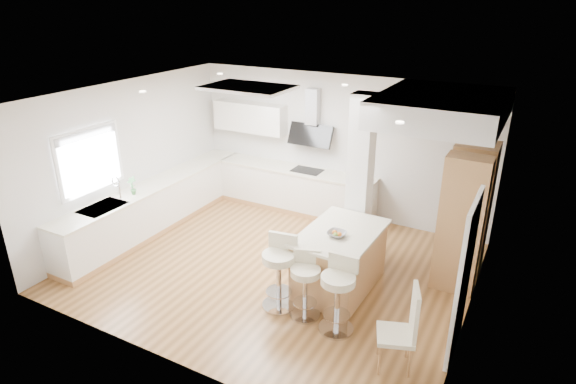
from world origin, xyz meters
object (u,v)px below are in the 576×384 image
Objects in this scene: peninsula at (340,259)px; dining_chair at (405,326)px; bar_stool_c at (338,291)px; bar_stool_a at (279,268)px; bar_stool_b at (306,282)px.

peninsula is 1.82m from dining_chair.
bar_stool_c is at bearing 143.44° from dining_chair.
peninsula is 1.43× the size of dining_chair.
bar_stool_a reaches higher than bar_stool_c.
peninsula is 1.49× the size of bar_stool_c.
bar_stool_c is 1.00m from dining_chair.
bar_stool_c is at bearing -14.22° from bar_stool_a.
bar_stool_c reaches higher than peninsula.
bar_stool_a is at bearing 172.56° from bar_stool_c.
bar_stool_a is 0.43m from bar_stool_b.
dining_chair reaches higher than bar_stool_b.
bar_stool_a reaches higher than peninsula.
bar_stool_b is at bearing -97.37° from peninsula.
bar_stool_a is 0.99× the size of dining_chair.
bar_stool_a is 1.93m from dining_chair.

